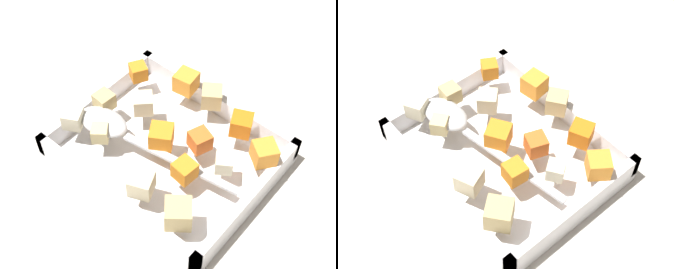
# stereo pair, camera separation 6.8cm
# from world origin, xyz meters

# --- Properties ---
(ground_plane) EXTENTS (4.00, 4.00, 0.00)m
(ground_plane) POSITION_xyz_m (0.00, 0.00, 0.00)
(ground_plane) COLOR beige
(baking_dish) EXTENTS (0.29, 0.23, 0.05)m
(baking_dish) POSITION_xyz_m (0.02, 0.02, 0.01)
(baking_dish) COLOR silver
(baking_dish) RESTS_ON ground_plane
(carrot_chunk_heap_side) EXTENTS (0.04, 0.04, 0.03)m
(carrot_chunk_heap_side) POSITION_xyz_m (0.02, 0.03, 0.07)
(carrot_chunk_heap_side) COLOR orange
(carrot_chunk_heap_side) RESTS_ON baking_dish
(carrot_chunk_mid_right) EXTENTS (0.03, 0.03, 0.03)m
(carrot_chunk_mid_right) POSITION_xyz_m (0.06, -0.07, 0.06)
(carrot_chunk_mid_right) COLOR orange
(carrot_chunk_mid_right) RESTS_ON baking_dish
(carrot_chunk_front_center) EXTENTS (0.03, 0.03, 0.02)m
(carrot_chunk_front_center) POSITION_xyz_m (0.13, -0.04, 0.06)
(carrot_chunk_front_center) COLOR orange
(carrot_chunk_front_center) RESTS_ON baking_dish
(carrot_chunk_corner_se) EXTENTS (0.03, 0.03, 0.03)m
(carrot_chunk_corner_se) POSITION_xyz_m (-0.04, 0.05, 0.06)
(carrot_chunk_corner_se) COLOR orange
(carrot_chunk_corner_se) RESTS_ON baking_dish
(carrot_chunk_near_right) EXTENTS (0.04, 0.04, 0.03)m
(carrot_chunk_near_right) POSITION_xyz_m (-0.10, -0.04, 0.06)
(carrot_chunk_near_right) COLOR orange
(carrot_chunk_near_right) RESTS_ON baking_dish
(carrot_chunk_center) EXTENTS (0.03, 0.03, 0.03)m
(carrot_chunk_center) POSITION_xyz_m (-0.02, -0.00, 0.06)
(carrot_chunk_center) COLOR orange
(carrot_chunk_center) RESTS_ON baking_dish
(carrot_chunk_near_spoon) EXTENTS (0.04, 0.04, 0.03)m
(carrot_chunk_near_spoon) POSITION_xyz_m (-0.05, -0.06, 0.06)
(carrot_chunk_near_spoon) COLOR orange
(carrot_chunk_near_spoon) RESTS_ON baking_dish
(potato_chunk_under_handle) EXTENTS (0.04, 0.04, 0.03)m
(potato_chunk_under_handle) POSITION_xyz_m (0.08, -0.00, 0.06)
(potato_chunk_under_handle) COLOR beige
(potato_chunk_under_handle) RESTS_ON baking_dish
(potato_chunk_rim_edge) EXTENTS (0.04, 0.04, 0.03)m
(potato_chunk_rim_edge) POSITION_xyz_m (0.01, -0.07, 0.06)
(potato_chunk_rim_edge) COLOR tan
(potato_chunk_rim_edge) RESTS_ON baking_dish
(potato_chunk_corner_nw) EXTENTS (0.04, 0.04, 0.03)m
(potato_chunk_corner_nw) POSITION_xyz_m (-0.01, 0.10, 0.06)
(potato_chunk_corner_nw) COLOR beige
(potato_chunk_corner_nw) RESTS_ON baking_dish
(potato_chunk_mid_left) EXTENTS (0.04, 0.04, 0.03)m
(potato_chunk_mid_left) POSITION_xyz_m (0.13, 0.08, 0.06)
(potato_chunk_mid_left) COLOR beige
(potato_chunk_mid_left) RESTS_ON baking_dish
(potato_chunk_corner_ne) EXTENTS (0.05, 0.05, 0.03)m
(potato_chunk_corner_ne) POSITION_xyz_m (-0.07, 0.11, 0.07)
(potato_chunk_corner_ne) COLOR tan
(potato_chunk_corner_ne) RESTS_ON baking_dish
(potato_chunk_back_center) EXTENTS (0.03, 0.03, 0.03)m
(potato_chunk_back_center) POSITION_xyz_m (0.13, 0.03, 0.06)
(potato_chunk_back_center) COLOR tan
(potato_chunk_back_center) RESTS_ON baking_dish
(potato_chunk_near_left) EXTENTS (0.03, 0.03, 0.02)m
(potato_chunk_near_left) POSITION_xyz_m (0.09, 0.08, 0.06)
(potato_chunk_near_left) COLOR #E0CC89
(potato_chunk_near_left) RESTS_ON baking_dish
(potato_chunk_corner_sw) EXTENTS (0.03, 0.03, 0.02)m
(potato_chunk_corner_sw) POSITION_xyz_m (-0.07, 0.01, 0.06)
(potato_chunk_corner_sw) COLOR beige
(potato_chunk_corner_sw) RESTS_ON baking_dish
(serving_spoon) EXTENTS (0.25, 0.07, 0.02)m
(serving_spoon) POSITION_xyz_m (0.09, 0.06, 0.06)
(serving_spoon) COLOR silver
(serving_spoon) RESTS_ON baking_dish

